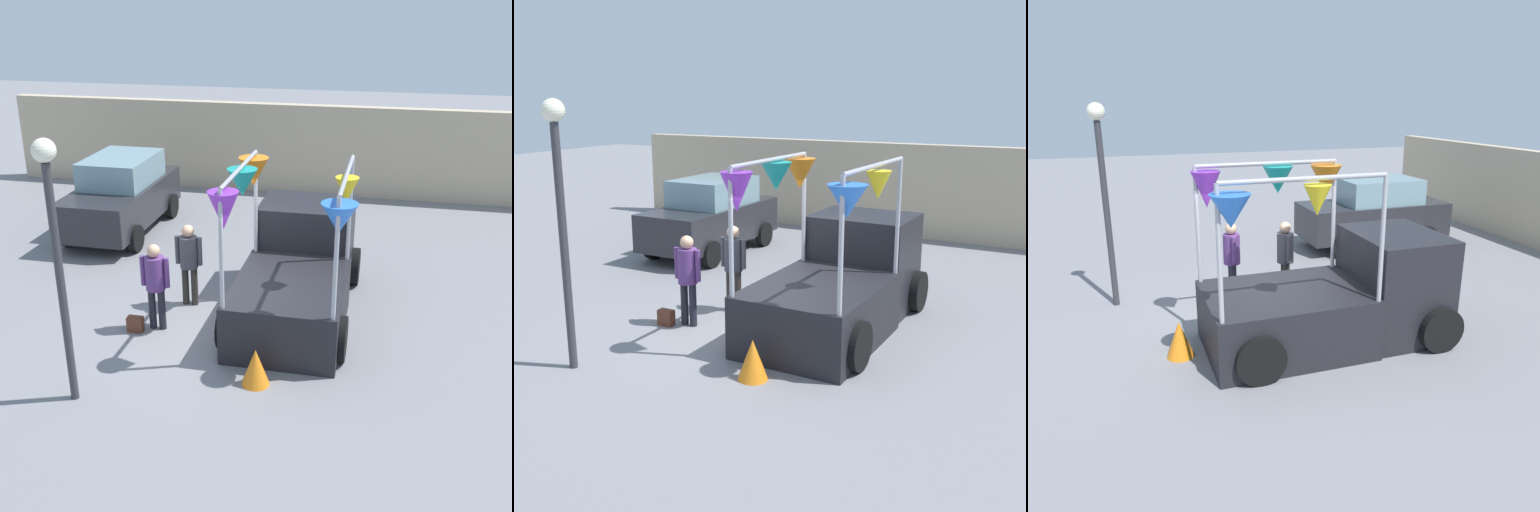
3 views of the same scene
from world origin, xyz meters
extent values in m
plane|color=slate|center=(0.00, 0.00, 0.00)|extent=(60.00, 60.00, 0.00)
cube|color=black|center=(1.10, 0.02, 0.50)|extent=(1.90, 2.60, 1.00)
cube|color=black|center=(1.10, 2.02, 0.90)|extent=(1.80, 1.40, 1.80)
cube|color=#8CB2C6|center=(1.10, 2.02, 1.35)|extent=(1.76, 1.37, 0.60)
cylinder|color=black|center=(0.15, 2.37, 0.38)|extent=(0.22, 0.76, 0.76)
cylinder|color=black|center=(2.05, 2.37, 0.38)|extent=(0.22, 0.76, 0.76)
cylinder|color=black|center=(0.15, -0.68, 0.38)|extent=(0.22, 0.76, 0.76)
cylinder|color=black|center=(2.05, -0.68, 0.38)|extent=(0.22, 0.76, 0.76)
cylinder|color=#A5A5AD|center=(0.23, 1.24, 1.97)|extent=(0.07, 0.07, 1.94)
cylinder|color=#A5A5AD|center=(1.97, 1.24, 1.97)|extent=(0.07, 0.07, 1.94)
cylinder|color=#A5A5AD|center=(0.23, -1.20, 1.97)|extent=(0.07, 0.07, 1.94)
cylinder|color=#A5A5AD|center=(1.97, -1.20, 1.97)|extent=(0.07, 0.07, 1.94)
cylinder|color=#A5A5AD|center=(0.23, 0.02, 2.94)|extent=(0.07, 2.44, 0.07)
cylinder|color=#A5A5AD|center=(1.97, 0.02, 2.94)|extent=(0.07, 2.44, 0.07)
cone|color=purple|center=(0.23, -1.03, 2.56)|extent=(0.57, 0.57, 0.60)
cone|color=blue|center=(1.97, -1.03, 2.57)|extent=(0.63, 0.63, 0.45)
cone|color=teal|center=(0.23, 0.19, 2.66)|extent=(0.70, 0.70, 0.46)
cone|color=yellow|center=(1.97, 0.19, 2.63)|extent=(0.40, 0.40, 0.43)
cone|color=orange|center=(0.23, 1.07, 2.61)|extent=(0.77, 0.77, 0.52)
cube|color=#26262B|center=(-3.86, 4.29, 0.77)|extent=(1.70, 4.00, 0.90)
cube|color=#72939E|center=(-3.86, 4.44, 1.55)|extent=(1.50, 2.10, 0.66)
cylinder|color=black|center=(-4.71, 5.54, 0.32)|extent=(0.18, 0.64, 0.64)
cylinder|color=black|center=(-3.01, 5.54, 0.32)|extent=(0.18, 0.64, 0.64)
cylinder|color=black|center=(-4.71, 3.04, 0.32)|extent=(0.18, 0.64, 0.64)
cylinder|color=black|center=(-3.01, 3.04, 0.32)|extent=(0.18, 0.64, 0.64)
cylinder|color=black|center=(-1.32, -0.32, 0.39)|extent=(0.13, 0.13, 0.77)
cylinder|color=black|center=(-1.14, -0.32, 0.39)|extent=(0.13, 0.13, 0.77)
cylinder|color=#593372|center=(-1.23, -0.32, 1.08)|extent=(0.34, 0.34, 0.61)
sphere|color=tan|center=(-1.23, -0.32, 1.50)|extent=(0.23, 0.23, 0.23)
cylinder|color=#593372|center=(-1.45, -0.32, 1.11)|extent=(0.09, 0.09, 0.55)
cylinder|color=#593372|center=(-1.01, -0.32, 1.11)|extent=(0.09, 0.09, 0.55)
cylinder|color=#2D2823|center=(-1.04, 0.73, 0.39)|extent=(0.13, 0.13, 0.77)
cylinder|color=#2D2823|center=(-0.86, 0.73, 0.39)|extent=(0.13, 0.13, 0.77)
cylinder|color=#3F3F47|center=(-0.95, 0.73, 1.08)|extent=(0.34, 0.34, 0.61)
sphere|color=tan|center=(-0.95, 0.73, 1.50)|extent=(0.23, 0.23, 0.23)
cylinder|color=#3F3F47|center=(-1.17, 0.73, 1.11)|extent=(0.09, 0.09, 0.55)
cylinder|color=#3F3F47|center=(-0.73, 0.73, 1.11)|extent=(0.09, 0.09, 0.55)
cube|color=#592D1E|center=(-1.58, -0.52, 0.14)|extent=(0.28, 0.16, 0.28)
cylinder|color=#333338|center=(-1.68, -2.61, 1.79)|extent=(0.12, 0.12, 3.59)
sphere|color=#F2EDCC|center=(-1.68, -2.61, 3.75)|extent=(0.32, 0.32, 0.32)
cone|color=orange|center=(0.87, -1.68, 0.30)|extent=(0.58, 0.58, 0.60)
camera|label=1|loc=(2.68, -9.87, 5.62)|focal=45.00mm
camera|label=2|loc=(5.16, -8.95, 3.98)|focal=45.00mm
camera|label=3|loc=(8.21, -2.42, 3.96)|focal=35.00mm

